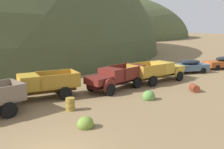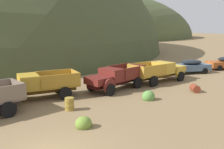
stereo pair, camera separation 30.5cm
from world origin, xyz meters
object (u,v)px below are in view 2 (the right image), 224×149
at_px(truck_mustard, 31,86).
at_px(oil_drum_foreground, 69,104).
at_px(oil_drum_by_truck, 195,88).
at_px(car_chalk_blue, 188,66).
at_px(truck_oxblood, 113,79).
at_px(car_oxide_orange, 224,63).
at_px(truck_faded_yellow, 162,71).

relative_size(truck_mustard, oil_drum_foreground, 7.59).
bearing_deg(oil_drum_by_truck, car_chalk_blue, 43.52).
bearing_deg(truck_oxblood, oil_drum_by_truck, 128.81).
xyz_separation_m(car_oxide_orange, oil_drum_foreground, (-22.64, -3.71, -0.40)).
xyz_separation_m(car_chalk_blue, oil_drum_foreground, (-16.77, -4.38, -0.40)).
height_order(truck_oxblood, oil_drum_foreground, truck_oxblood).
bearing_deg(car_chalk_blue, truck_oxblood, 26.16).
bearing_deg(truck_oxblood, truck_faded_yellow, 170.37).
distance_m(truck_mustard, car_chalk_blue, 18.10).
height_order(truck_oxblood, car_oxide_orange, truck_oxblood).
distance_m(truck_mustard, truck_faded_yellow, 12.54).
bearing_deg(oil_drum_foreground, truck_mustard, 109.38).
xyz_separation_m(truck_mustard, car_oxide_orange, (23.96, -0.04, -0.20)).
height_order(car_oxide_orange, oil_drum_by_truck, car_oxide_orange).
bearing_deg(car_chalk_blue, truck_faded_yellow, 31.83).
bearing_deg(truck_mustard, oil_drum_foreground, 116.73).
height_order(oil_drum_foreground, oil_drum_by_truck, oil_drum_foreground).
distance_m(car_chalk_blue, oil_drum_foreground, 17.33).
bearing_deg(car_chalk_blue, oil_drum_by_truck, 61.54).
relative_size(truck_oxblood, car_chalk_blue, 1.14).
bearing_deg(truck_oxblood, oil_drum_foreground, 15.25).
height_order(car_chalk_blue, car_oxide_orange, same).
xyz_separation_m(oil_drum_foreground, oil_drum_by_truck, (10.53, -1.54, -0.11)).
xyz_separation_m(truck_mustard, truck_faded_yellow, (12.52, -0.74, 0.00)).
relative_size(car_oxide_orange, oil_drum_by_truck, 4.81).
height_order(truck_oxblood, truck_faded_yellow, same).
relative_size(oil_drum_foreground, oil_drum_by_truck, 0.77).
bearing_deg(oil_drum_by_truck, truck_faded_yellow, 81.61).
relative_size(truck_mustard, truck_faded_yellow, 1.01).
distance_m(truck_mustard, truck_oxblood, 6.62).
distance_m(car_oxide_orange, oil_drum_foreground, 22.95).
bearing_deg(car_oxide_orange, car_chalk_blue, 9.69).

